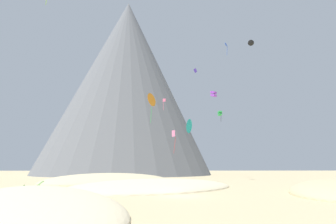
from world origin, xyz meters
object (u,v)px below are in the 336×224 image
Objects in this scene: kite_rainbow_mid at (164,102)px; kite_orange_mid at (151,100)px; kite_black_high at (251,43)px; kite_teal_low at (189,126)px; bush_scatter_east at (24,189)px; kite_blue_high at (226,46)px; bush_ridge_crest at (43,183)px; kite_green_mid at (220,113)px; kite_pink_low at (174,136)px; rock_massif at (126,87)px; bush_low_patch at (145,184)px; kite_indigo_high at (195,71)px; kite_violet_mid at (214,94)px.

kite_rainbow_mid reaches higher than kite_orange_mid.
kite_teal_low is at bearing -120.65° from kite_black_high.
kite_blue_high is at bearing 50.87° from bush_scatter_east.
kite_orange_mid is at bearing 22.30° from bush_ridge_crest.
bush_scatter_east is at bearing 42.00° from kite_green_mid.
kite_pink_low is at bearing 1.52° from kite_blue_high.
kite_rainbow_mid is (18.42, 21.38, 17.42)m from bush_ridge_crest.
kite_black_high reaches higher than kite_teal_low.
rock_massif is 26.59× the size of kite_rainbow_mid.
kite_orange_mid is at bearing -127.53° from kite_black_high.
bush_low_patch is (14.94, -0.14, -0.13)m from bush_ridge_crest.
kite_pink_low reaches higher than bush_low_patch.
bush_low_patch is at bearing -121.75° from kite_black_high.
kite_indigo_high is at bearing -167.58° from kite_orange_mid.
bush_ridge_crest is at bearing -41.41° from kite_rainbow_mid.
rock_massif reaches higher than kite_indigo_high.
kite_pink_low is at bearing 15.78° from kite_green_mid.
kite_orange_mid is at bearing 40.61° from kite_green_mid.
kite_blue_high is (-8.98, -6.23, -3.96)m from kite_black_high.
kite_rainbow_mid is 0.78× the size of kite_blue_high.
rock_massif reaches higher than kite_green_mid.
kite_teal_low reaches higher than bush_ridge_crest.
kite_black_high is at bearing 48.21° from bush_low_patch.
kite_teal_low is 8.31m from kite_orange_mid.
kite_indigo_high is (28.49, 38.40, 31.16)m from bush_ridge_crest.
bush_ridge_crest is 1.23× the size of kite_violet_mid.
bush_ridge_crest is 25.51m from kite_teal_low.
bush_scatter_east is at bearing 1.76° from kite_orange_mid.
bush_scatter_east is 42.78m from kite_pink_low.
kite_pink_low is at bearing 141.21° from kite_rainbow_mid.
bush_ridge_crest is 1.41× the size of kite_indigo_high.
bush_scatter_east is at bearing -91.72° from rock_massif.
bush_scatter_east is at bearing -121.93° from kite_black_high.
kite_blue_high is (5.86, 9.66, 15.72)m from kite_violet_mid.
rock_massif is at bearing -59.89° from kite_green_mid.
bush_scatter_east is at bearing 156.81° from kite_pink_low.
kite_orange_mid reaches higher than kite_teal_low.
bush_low_patch is 0.34× the size of kite_pink_low.
bush_ridge_crest is at bearing -13.99° from kite_violet_mid.
kite_pink_low is at bearing 49.59° from bush_ridge_crest.
kite_violet_mid is at bearing -62.37° from rock_massif.
kite_black_high reaches higher than kite_violet_mid.
kite_black_high is at bearing -69.08° from kite_pink_low.
kite_green_mid is at bearing 55.47° from bush_scatter_east.
kite_teal_low is (17.15, -54.80, -22.96)m from rock_massif.
kite_rainbow_mid is at bearing -67.79° from kite_violet_mid.
bush_low_patch is 51.45m from kite_indigo_high.
kite_orange_mid is (-12.92, -32.01, -16.98)m from kite_indigo_high.
bush_ridge_crest is at bearing -33.30° from kite_orange_mid.
rock_massif reaches higher than bush_scatter_east.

